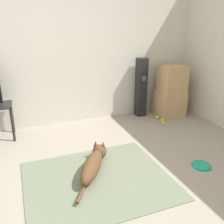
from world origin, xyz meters
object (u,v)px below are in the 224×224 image
object	(u,v)px
tennis_ball_near_speaker	(164,123)
tennis_ball_loose_on_carpet	(158,117)
cardboard_box_lower	(169,104)
tennis_ball_by_boxes	(162,120)
dog	(93,163)
frisbee	(202,166)
floor_speaker	(141,88)
cardboard_box_upper	(172,79)

from	to	relation	value
tennis_ball_near_speaker	tennis_ball_loose_on_carpet	world-z (taller)	same
cardboard_box_lower	tennis_ball_by_boxes	bearing A→B (deg)	-139.02
tennis_ball_loose_on_carpet	dog	bearing A→B (deg)	-142.90
dog	cardboard_box_lower	size ratio (longest dim) A/B	1.85
tennis_ball_near_speaker	tennis_ball_loose_on_carpet	bearing A→B (deg)	79.45
dog	frisbee	size ratio (longest dim) A/B	3.82
dog	cardboard_box_lower	bearing A→B (deg)	34.64
frisbee	tennis_ball_near_speaker	distance (m)	1.36
cardboard_box_lower	floor_speaker	xyz separation A→B (m)	(-0.51, 0.21, 0.31)
dog	tennis_ball_by_boxes	size ratio (longest dim) A/B	13.76
frisbee	cardboard_box_upper	world-z (taller)	cardboard_box_upper
cardboard_box_upper	floor_speaker	bearing A→B (deg)	157.01
cardboard_box_lower	cardboard_box_upper	world-z (taller)	cardboard_box_upper
frisbee	floor_speaker	distance (m)	2.00
dog	floor_speaker	xyz separation A→B (m)	(1.43, 1.55, 0.43)
frisbee	tennis_ball_loose_on_carpet	size ratio (longest dim) A/B	3.60
floor_speaker	tennis_ball_near_speaker	distance (m)	0.81
dog	tennis_ball_loose_on_carpet	distance (m)	2.06
dog	floor_speaker	size ratio (longest dim) A/B	0.83
tennis_ball_near_speaker	dog	bearing A→B (deg)	-149.08
cardboard_box_lower	tennis_ball_loose_on_carpet	bearing A→B (deg)	-161.09
tennis_ball_near_speaker	floor_speaker	bearing A→B (deg)	104.13
frisbee	floor_speaker	size ratio (longest dim) A/B	0.22
frisbee	floor_speaker	world-z (taller)	floor_speaker
tennis_ball_by_boxes	tennis_ball_loose_on_carpet	bearing A→B (deg)	91.83
frisbee	tennis_ball_by_boxes	bearing A→B (deg)	76.59
dog	floor_speaker	bearing A→B (deg)	47.24
frisbee	cardboard_box_upper	distance (m)	1.96
cardboard_box_upper	tennis_ball_loose_on_carpet	world-z (taller)	cardboard_box_upper
cardboard_box_lower	tennis_ball_by_boxes	world-z (taller)	cardboard_box_lower
floor_speaker	tennis_ball_loose_on_carpet	xyz separation A→B (m)	(0.21, -0.31, -0.51)
tennis_ball_by_boxes	cardboard_box_upper	bearing A→B (deg)	38.60
floor_speaker	tennis_ball_near_speaker	bearing A→B (deg)	-75.87
tennis_ball_near_speaker	cardboard_box_lower	bearing A→B (deg)	47.51
cardboard_box_upper	floor_speaker	size ratio (longest dim) A/B	0.45
cardboard_box_lower	tennis_ball_loose_on_carpet	size ratio (longest dim) A/B	7.45
tennis_ball_by_boxes	tennis_ball_near_speaker	xyz separation A→B (m)	(-0.06, -0.13, 0.00)
cardboard_box_upper	tennis_ball_by_boxes	bearing A→B (deg)	-141.40
cardboard_box_upper	tennis_ball_near_speaker	size ratio (longest dim) A/B	7.41
frisbee	cardboard_box_upper	size ratio (longest dim) A/B	0.49
cardboard_box_lower	floor_speaker	bearing A→B (deg)	158.22
frisbee	tennis_ball_near_speaker	size ratio (longest dim) A/B	3.60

